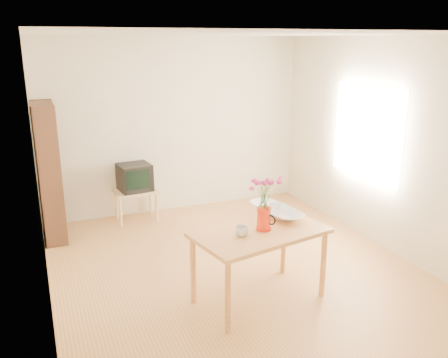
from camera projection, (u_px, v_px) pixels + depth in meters
name	position (u px, v px, depth m)	size (l,w,h in m)	color
room	(237.00, 159.00, 5.13)	(4.50, 4.50, 4.50)	#B0773E
table	(260.00, 239.00, 4.66)	(1.41, 0.97, 0.75)	#C78244
tv_stand	(136.00, 195.00, 6.86)	(0.60, 0.45, 0.46)	#DEB67D
bookshelf	(49.00, 177.00, 6.12)	(0.28, 0.70, 1.80)	#331C11
pitcher	(264.00, 220.00, 4.63)	(0.15, 0.21, 0.23)	red
flowers	(265.00, 190.00, 4.55)	(0.26, 0.26, 0.37)	#EE389A
mug	(242.00, 231.00, 4.50)	(0.12, 0.12, 0.10)	white
bowl	(276.00, 194.00, 5.00)	(0.48, 0.48, 0.45)	white
teacup_a	(273.00, 199.00, 5.00)	(0.08, 0.08, 0.07)	white
teacup_b	(279.00, 197.00, 5.05)	(0.07, 0.07, 0.07)	white
television	(134.00, 177.00, 6.80)	(0.48, 0.45, 0.38)	black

